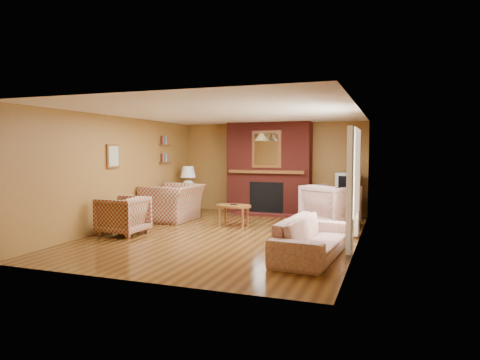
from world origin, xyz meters
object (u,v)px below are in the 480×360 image
at_px(floral_armchair, 330,205).
at_px(coffee_table, 234,208).
at_px(floral_sofa, 312,237).
at_px(side_table, 188,202).
at_px(plaid_loveseat, 173,203).
at_px(fireplace, 269,169).
at_px(tv_stand, 348,206).
at_px(plaid_armchair, 123,216).
at_px(crt_tv, 348,182).
at_px(table_lamp, 188,178).

bearing_deg(floral_armchair, coffee_table, 49.63).
xyz_separation_m(floral_sofa, side_table, (-4.00, 3.64, -0.03)).
xyz_separation_m(plaid_loveseat, coffee_table, (1.64, -0.25, -0.02)).
xyz_separation_m(fireplace, floral_armchair, (1.79, -1.33, -0.72)).
xyz_separation_m(coffee_table, tv_stand, (2.26, 1.91, -0.08)).
distance_m(plaid_armchair, floral_armchair, 4.43).
bearing_deg(floral_sofa, fireplace, 29.33).
bearing_deg(plaid_loveseat, tv_stand, 113.35).
relative_size(floral_armchair, crt_tv, 1.80).
bearing_deg(plaid_armchair, crt_tv, 132.42).
distance_m(plaid_loveseat, plaid_armchair, 1.88).
distance_m(plaid_loveseat, crt_tv, 4.26).
bearing_deg(tv_stand, plaid_loveseat, -152.32).
height_order(plaid_armchair, coffee_table, plaid_armchair).
height_order(fireplace, tv_stand, fireplace).
height_order(floral_sofa, floral_armchair, floral_armchair).
relative_size(plaid_loveseat, tv_stand, 2.03).
xyz_separation_m(fireplace, plaid_loveseat, (-1.85, -1.84, -0.75)).
height_order(side_table, crt_tv, crt_tv).
bearing_deg(floral_armchair, crt_tv, -74.09).
bearing_deg(coffee_table, side_table, 140.56).
relative_size(floral_armchair, side_table, 1.87).
distance_m(coffee_table, tv_stand, 2.96).
relative_size(plaid_armchair, floral_sofa, 0.41).
height_order(plaid_armchair, crt_tv, crt_tv).
height_order(floral_armchair, crt_tv, crt_tv).
xyz_separation_m(plaid_armchair, tv_stand, (4.00, 3.52, -0.06)).
xyz_separation_m(plaid_armchair, floral_sofa, (3.85, -0.47, -0.08)).
xyz_separation_m(plaid_armchair, crt_tv, (4.00, 3.52, 0.51)).
height_order(coffee_table, crt_tv, crt_tv).
relative_size(plaid_loveseat, table_lamp, 1.87).
distance_m(plaid_armchair, crt_tv, 5.35).
distance_m(floral_armchair, side_table, 3.97).
bearing_deg(floral_armchair, table_lamp, 17.23).
height_order(floral_armchair, tv_stand, floral_armchair).
bearing_deg(floral_sofa, tv_stand, 2.71).
height_order(table_lamp, crt_tv, table_lamp).
relative_size(coffee_table, crt_tv, 1.42).
bearing_deg(coffee_table, floral_armchair, 20.83).
bearing_deg(coffee_table, fireplace, 84.31).
bearing_deg(floral_armchair, plaid_loveseat, 36.70).
xyz_separation_m(plaid_loveseat, floral_sofa, (3.75, -2.34, -0.13)).
bearing_deg(coffee_table, floral_sofa, -44.68).
height_order(plaid_loveseat, floral_armchair, floral_armchair).
bearing_deg(floral_sofa, side_table, 52.55).
bearing_deg(plaid_loveseat, plaid_armchair, -2.66).
relative_size(plaid_armchair, coffee_table, 1.05).
bearing_deg(floral_armchair, fireplace, -7.85).
relative_size(floral_armchair, coffee_table, 1.27).
bearing_deg(table_lamp, tv_stand, 4.82).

